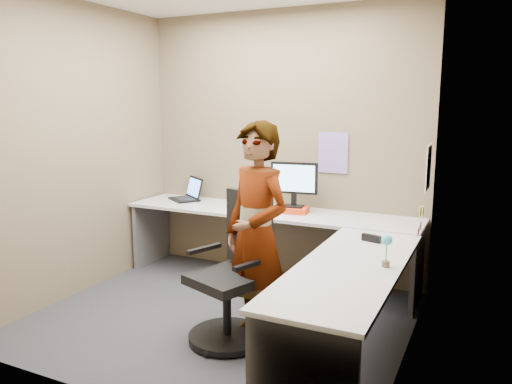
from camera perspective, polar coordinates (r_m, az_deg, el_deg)
The scene contains 20 objects.
ground at distance 4.33m, azimuth -4.08°, elevation -14.11°, with size 3.00×3.00×0.00m, color #2B2A30.
wall_back at distance 5.14m, azimuth 2.94°, elevation 5.35°, with size 3.00×3.00×0.00m, color brown.
wall_right at distance 3.48m, azimuth 17.62°, elevation 2.58°, with size 2.70×2.70×0.00m, color brown.
wall_left at distance 4.90m, azimuth -19.78°, elevation 4.53°, with size 2.70×2.70×0.00m, color brown.
desk at distance 4.28m, azimuth 3.52°, elevation -6.04°, with size 2.98×2.58×0.73m.
paper_ream at distance 4.84m, azimuth 4.25°, elevation -2.04°, with size 0.29×0.21×0.06m, color red.
monitor at distance 4.81m, azimuth 4.37°, elevation 1.31°, with size 0.46×0.16×0.43m.
laptop at distance 5.52m, azimuth -7.71°, elevation -0.24°, with size 0.44×0.43×0.24m.
trackball_mouse at distance 4.91m, azimuth -2.05°, elevation -1.89°, with size 0.12×0.08×0.07m.
origami at distance 4.64m, azimuth 2.79°, elevation -2.55°, with size 0.10×0.10×0.06m, color white.
stapler at distance 3.94m, azimuth 13.04°, elevation -5.17°, with size 0.15×0.04×0.06m, color black.
flower at distance 3.34m, azimuth 14.70°, elevation -5.95°, with size 0.07×0.07×0.22m.
calendar_purple at distance 4.95m, azimuth 8.79°, elevation 4.47°, with size 0.30×0.01×0.40m, color #846BB7.
calendar_white at distance 4.38m, azimuth 19.11°, elevation 2.65°, with size 0.01×0.28×0.38m, color white.
sticky_note_a at distance 4.09m, azimuth 18.29°, elevation -2.08°, with size 0.01×0.07×0.07m, color #F2E059.
sticky_note_b at distance 4.16m, azimuth 18.28°, elevation -3.69°, with size 0.01×0.07×0.07m, color pink.
sticky_note_c at distance 4.05m, azimuth 18.04°, elevation -4.34°, with size 0.01×0.07×0.07m, color pink.
sticky_note_d at distance 4.24m, azimuth 18.53°, elevation -2.08°, with size 0.01×0.07×0.07m, color #F2E059.
office_chair at distance 3.81m, azimuth -2.59°, elevation -10.25°, with size 0.64×0.63×1.11m.
person at distance 3.66m, azimuth 0.06°, elevation -4.93°, with size 0.60×0.40×1.66m, color #999399.
Camera 1 is at (1.97, -3.42, 1.78)m, focal length 35.00 mm.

